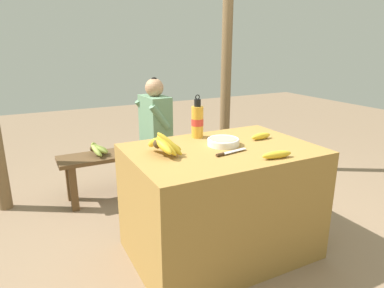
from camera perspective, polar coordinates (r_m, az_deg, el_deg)
ground_plane at (r=2.56m, az=4.60°, el=-17.17°), size 12.00×12.00×0.00m
market_counter at (r=2.37m, az=4.82°, el=-9.49°), size 1.21×0.83×0.76m
banana_bunch_ripe at (r=2.07m, az=-4.82°, el=0.10°), size 0.18×0.31×0.16m
serving_bowl at (r=2.29m, az=5.24°, el=0.46°), size 0.21×0.21×0.05m
water_bottle at (r=2.44m, az=0.91°, el=3.86°), size 0.09×0.09×0.31m
loose_banana_front at (r=2.08m, az=13.96°, el=-1.75°), size 0.20×0.07×0.05m
loose_banana_side at (r=2.46m, az=11.42°, el=1.28°), size 0.17×0.06×0.05m
knife at (r=2.10m, az=5.87°, el=-1.48°), size 0.24×0.06×0.02m
wooden_bench at (r=3.33m, az=-9.51°, el=-2.25°), size 1.40×0.32×0.44m
seated_vendor at (r=3.27m, az=-6.84°, el=2.66°), size 0.42×0.40×1.12m
banana_bunch_green at (r=3.21m, az=-15.57°, el=-0.71°), size 0.18×0.29×0.14m
support_post_far at (r=3.83m, az=5.83°, el=15.77°), size 0.11×0.11×2.75m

